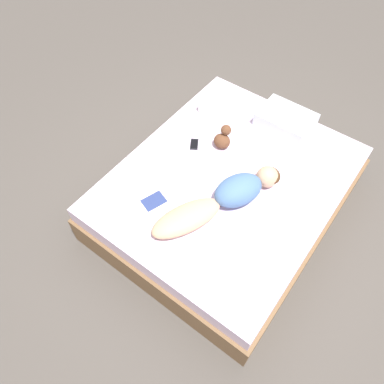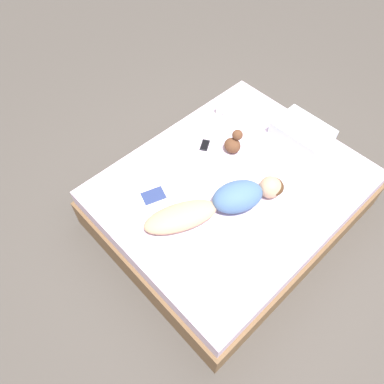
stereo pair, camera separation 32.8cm
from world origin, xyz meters
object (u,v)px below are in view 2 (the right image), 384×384
open_magazine (149,187)px  cell_phone (205,145)px  coffee_mug (220,110)px  person (223,202)px

open_magazine → cell_phone: 0.73m
cell_phone → coffee_mug: bearing=84.8°
person → open_magazine: person is taller
coffee_mug → cell_phone: size_ratio=0.72×
person → coffee_mug: person is taller
open_magazine → coffee_mug: 1.19m
cell_phone → open_magazine: bearing=-120.6°
coffee_mug → cell_phone: coffee_mug is taller
open_magazine → cell_phone: size_ratio=3.16×
person → open_magazine: (-0.61, -0.32, -0.09)m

